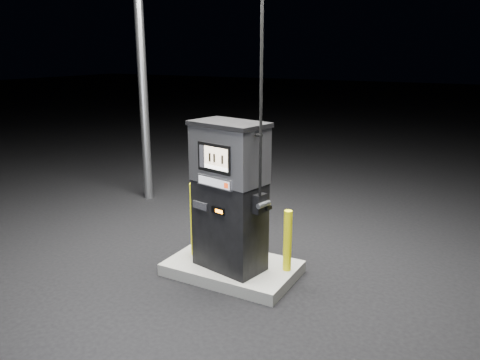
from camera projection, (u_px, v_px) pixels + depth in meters
The scene contains 5 objects.
ground at pixel (232, 273), 5.97m from camera, with size 80.00×80.00×0.00m, color black.
pump_island at pixel (232, 268), 5.95m from camera, with size 1.60×1.00×0.15m, color slate.
fuel_dispenser at pixel (230, 195), 5.58m from camera, with size 1.04×0.71×3.76m.
bollard_left at pixel (195, 219), 6.05m from camera, with size 0.13×0.13×0.97m, color #F2EC0D.
bollard_right at pixel (288, 241), 5.64m from camera, with size 0.10×0.10×0.77m, color #F2EC0D.
Camera 1 is at (2.70, -4.72, 2.75)m, focal length 35.00 mm.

